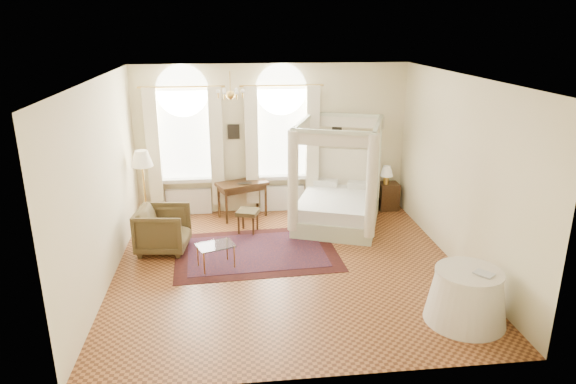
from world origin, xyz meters
name	(u,v)px	position (x,y,z in m)	size (l,w,h in m)	color
ground	(288,267)	(0.00, 0.00, 0.00)	(6.00, 6.00, 0.00)	#9C5B2D
room_walls	(288,159)	(0.00, 0.00, 1.98)	(6.00, 6.00, 6.00)	#FFECC2
window_left	(186,150)	(-1.90, 2.87, 1.49)	(1.62, 0.27, 3.29)	white
window_right	(282,148)	(0.20, 2.87, 1.49)	(1.62, 0.27, 3.29)	white
chandelier	(230,94)	(-0.90, 1.20, 2.91)	(0.51, 0.45, 0.50)	gold
wall_pictures	(276,129)	(0.09, 2.97, 1.89)	(2.54, 0.03, 0.39)	black
canopy_bed	(337,202)	(1.28, 1.88, 0.51)	(2.26, 2.49, 2.24)	#B8BE9A
nightstand	(388,196)	(2.65, 2.70, 0.31)	(0.44, 0.40, 0.63)	#3E2710
nightstand_lamp	(387,172)	(2.56, 2.65, 0.90)	(0.29, 0.29, 0.42)	gold
writing_desk	(242,187)	(-0.71, 2.60, 0.69)	(1.20, 0.92, 0.80)	#3E2710
laptop	(244,183)	(-0.67, 2.50, 0.81)	(0.32, 0.21, 0.03)	black
stool	(248,214)	(-0.63, 1.70, 0.40)	(0.52, 0.52, 0.48)	#41331B
armchair	(163,230)	(-2.25, 0.98, 0.42)	(0.90, 0.93, 0.85)	#47391E
coffee_table	(216,247)	(-1.26, 0.14, 0.39)	(0.75, 0.64, 0.43)	silver
floor_lamp	(142,163)	(-2.70, 2.02, 1.46)	(0.44, 0.44, 1.71)	gold
oriental_rug	(256,252)	(-0.52, 0.69, 0.01)	(3.12, 2.32, 0.01)	#3E130E
side_table	(467,296)	(2.35, -1.98, 0.39)	(1.16, 1.16, 0.79)	white
book	(481,276)	(2.42, -2.17, 0.81)	(0.19, 0.25, 0.02)	black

